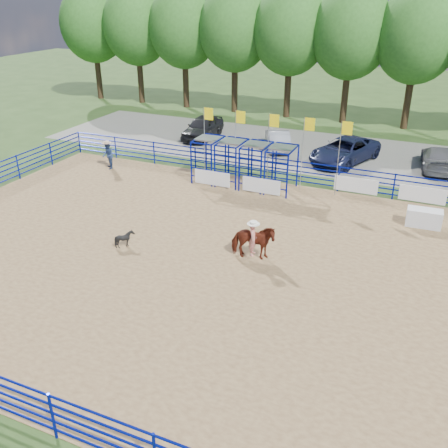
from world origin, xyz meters
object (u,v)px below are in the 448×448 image
(calf, at_px, (125,239))
(car_b, at_px, (278,139))
(horse_and_rider, at_px, (253,240))
(spectator_cowboy, at_px, (108,155))
(announcer_table, at_px, (424,218))
(car_c, at_px, (345,150))
(car_a, at_px, (203,127))
(car_d, at_px, (439,158))

(calf, distance_m, car_b, 16.98)
(horse_and_rider, distance_m, calf, 5.75)
(spectator_cowboy, bearing_deg, announcer_table, -2.65)
(announcer_table, height_order, spectator_cowboy, spectator_cowboy)
(car_c, bearing_deg, announcer_table, -36.58)
(spectator_cowboy, height_order, car_b, spectator_cowboy)
(car_a, bearing_deg, horse_and_rider, -60.43)
(horse_and_rider, relative_size, car_d, 0.50)
(announcer_table, distance_m, car_a, 19.23)
(announcer_table, bearing_deg, car_c, 123.76)
(car_b, height_order, car_c, car_c)
(car_c, relative_size, car_d, 1.15)
(spectator_cowboy, relative_size, car_a, 0.37)
(calf, bearing_deg, spectator_cowboy, 38.41)
(spectator_cowboy, xyz_separation_m, car_c, (13.44, 7.37, -0.11))
(spectator_cowboy, relative_size, car_c, 0.31)
(horse_and_rider, relative_size, car_b, 0.59)
(calf, xyz_separation_m, car_d, (12.26, 16.80, 0.31))
(car_d, bearing_deg, horse_and_rider, 61.92)
(car_d, bearing_deg, car_a, -6.60)
(announcer_table, bearing_deg, calf, -147.69)
(announcer_table, relative_size, calf, 2.04)
(calf, height_order, car_a, car_a)
(spectator_cowboy, xyz_separation_m, car_a, (2.37, 8.85, -0.08))
(horse_and_rider, distance_m, spectator_cowboy, 14.42)
(car_b, distance_m, car_c, 5.06)
(horse_and_rider, bearing_deg, car_d, 66.70)
(spectator_cowboy, relative_size, car_b, 0.42)
(spectator_cowboy, distance_m, car_c, 15.33)
(car_a, height_order, car_d, car_a)
(calf, bearing_deg, announcer_table, -58.48)
(calf, bearing_deg, car_d, -36.90)
(horse_and_rider, bearing_deg, car_b, 104.41)
(announcer_table, bearing_deg, car_a, 149.60)
(calf, bearing_deg, car_c, -23.14)
(calf, height_order, spectator_cowboy, spectator_cowboy)
(calf, bearing_deg, horse_and_rider, -77.73)
(spectator_cowboy, height_order, car_d, spectator_cowboy)
(spectator_cowboy, distance_m, car_d, 20.90)
(car_c, bearing_deg, car_b, -172.27)
(horse_and_rider, height_order, car_d, horse_and_rider)
(spectator_cowboy, bearing_deg, car_a, 75.02)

